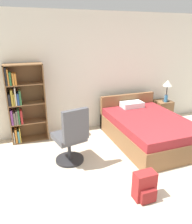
{
  "coord_description": "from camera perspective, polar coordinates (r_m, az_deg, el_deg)",
  "views": [
    {
      "loc": [
        -1.77,
        -1.42,
        2.15
      ],
      "look_at": [
        -0.51,
        1.98,
        0.83
      ],
      "focal_mm": 35.0,
      "sensor_mm": 36.0,
      "label": 1
    }
  ],
  "objects": [
    {
      "name": "wall_back",
      "position": [
        5.05,
        0.56,
        10.21
      ],
      "size": [
        9.0,
        0.06,
        2.6
      ],
      "color": "silver",
      "rests_on": "ground_plane"
    },
    {
      "name": "bookshelf",
      "position": [
        4.65,
        -18.76,
        1.95
      ],
      "size": [
        0.73,
        0.31,
        1.6
      ],
      "color": "brown",
      "rests_on": "ground_plane"
    },
    {
      "name": "bed",
      "position": [
        4.67,
        13.18,
        -4.24
      ],
      "size": [
        1.37,
        1.97,
        0.79
      ],
      "color": "brown",
      "rests_on": "ground_plane"
    },
    {
      "name": "office_chair",
      "position": [
        3.72,
        -6.49,
        -6.74
      ],
      "size": [
        0.57,
        0.64,
        1.05
      ],
      "color": "#232326",
      "rests_on": "ground_plane"
    },
    {
      "name": "nightstand",
      "position": [
        5.87,
        16.9,
        0.3
      ],
      "size": [
        0.4,
        0.41,
        0.54
      ],
      "color": "brown",
      "rests_on": "ground_plane"
    },
    {
      "name": "table_lamp",
      "position": [
        5.68,
        18.19,
        6.81
      ],
      "size": [
        0.23,
        0.23,
        0.53
      ],
      "color": "#333333",
      "rests_on": "nightstand"
    },
    {
      "name": "water_bottle",
      "position": [
        5.69,
        17.8,
        3.4
      ],
      "size": [
        0.08,
        0.08,
        0.19
      ],
      "color": "teal",
      "rests_on": "nightstand"
    },
    {
      "name": "backpack_red",
      "position": [
        3.19,
        12.61,
        -18.48
      ],
      "size": [
        0.29,
        0.23,
        0.4
      ],
      "color": "maroon",
      "rests_on": "ground_plane"
    }
  ]
}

